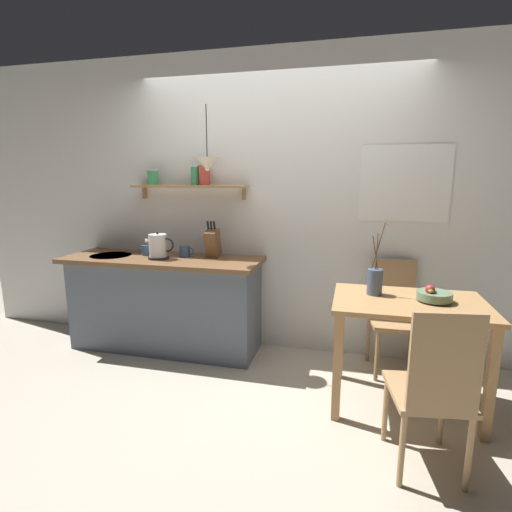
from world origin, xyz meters
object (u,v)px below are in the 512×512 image
(twig_vase, at_px, (375,281))
(coffee_mug_spare, at_px, (185,251))
(dining_table, at_px, (408,319))
(dining_chair_near, at_px, (434,387))
(dining_chair_far, at_px, (394,310))
(electric_kettle, at_px, (158,247))
(pendant_lamp, at_px, (207,164))
(coffee_mug_by_sink, at_px, (147,250))
(knife_block, at_px, (213,243))
(fruit_bowl, at_px, (434,295))

(twig_vase, relative_size, coffee_mug_spare, 3.75)
(dining_table, xyz_separation_m, twig_vase, (-0.23, 0.09, 0.23))
(dining_chair_near, distance_m, coffee_mug_spare, 2.34)
(dining_chair_far, relative_size, electric_kettle, 3.37)
(dining_chair_near, height_order, pendant_lamp, pendant_lamp)
(coffee_mug_by_sink, distance_m, pendant_lamp, 1.04)
(twig_vase, relative_size, coffee_mug_by_sink, 4.21)
(dining_chair_far, bearing_deg, coffee_mug_by_sink, -178.70)
(knife_block, bearing_deg, dining_chair_near, -37.11)
(knife_block, relative_size, pendant_lamp, 0.64)
(fruit_bowl, height_order, coffee_mug_spare, coffee_mug_spare)
(dining_table, height_order, coffee_mug_by_sink, coffee_mug_by_sink)
(coffee_mug_by_sink, bearing_deg, dining_table, -13.17)
(knife_block, bearing_deg, fruit_bowl, -17.68)
(pendant_lamp, bearing_deg, twig_vase, -12.65)
(coffee_mug_spare, distance_m, pendant_lamp, 0.84)
(dining_chair_far, height_order, knife_block, knife_block)
(coffee_mug_by_sink, height_order, coffee_mug_spare, coffee_mug_spare)
(coffee_mug_by_sink, bearing_deg, dining_chair_far, 1.30)
(knife_block, bearing_deg, pendant_lamp, -78.73)
(coffee_mug_spare, bearing_deg, fruit_bowl, -14.63)
(dining_table, bearing_deg, fruit_bowl, 5.97)
(dining_chair_far, distance_m, coffee_mug_by_sink, 2.29)
(knife_block, bearing_deg, dining_chair_far, -0.04)
(dining_chair_far, distance_m, fruit_bowl, 0.67)
(electric_kettle, bearing_deg, coffee_mug_by_sink, 147.10)
(dining_table, height_order, electric_kettle, electric_kettle)
(dining_chair_near, distance_m, dining_chair_far, 1.28)
(twig_vase, bearing_deg, electric_kettle, 170.23)
(dining_table, bearing_deg, twig_vase, 158.46)
(twig_vase, xyz_separation_m, coffee_mug_spare, (-1.66, 0.46, 0.06))
(fruit_bowl, relative_size, knife_block, 0.67)
(fruit_bowl, bearing_deg, dining_chair_far, 107.52)
(coffee_mug_by_sink, xyz_separation_m, pendant_lamp, (0.68, -0.14, 0.78))
(dining_chair_near, bearing_deg, coffee_mug_by_sink, 152.29)
(coffee_mug_by_sink, relative_size, coffee_mug_spare, 0.89)
(coffee_mug_by_sink, bearing_deg, knife_block, 4.66)
(electric_kettle, bearing_deg, twig_vase, -9.77)
(fruit_bowl, height_order, coffee_mug_by_sink, coffee_mug_by_sink)
(dining_chair_near, relative_size, pendant_lamp, 1.84)
(dining_chair_near, bearing_deg, dining_chair_far, 93.65)
(dining_table, bearing_deg, dining_chair_far, 92.66)
(dining_chair_far, height_order, fruit_bowl, dining_chair_far)
(coffee_mug_spare, relative_size, pendant_lamp, 0.26)
(dining_chair_far, height_order, electric_kettle, electric_kettle)
(dining_chair_far, distance_m, knife_block, 1.68)
(electric_kettle, height_order, knife_block, knife_block)
(fruit_bowl, relative_size, pendant_lamp, 0.43)
(coffee_mug_by_sink, bearing_deg, coffee_mug_spare, 2.50)
(twig_vase, bearing_deg, coffee_mug_spare, 164.56)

